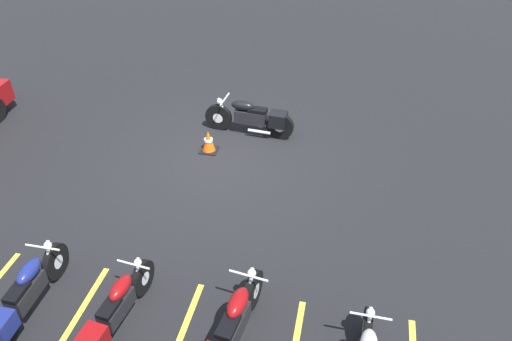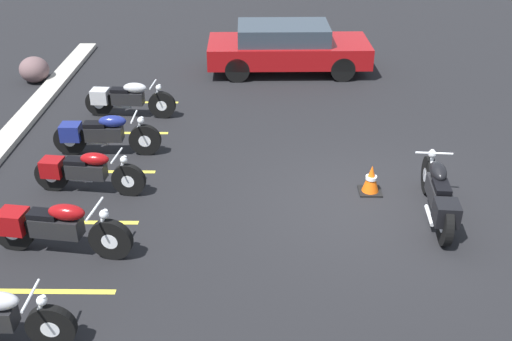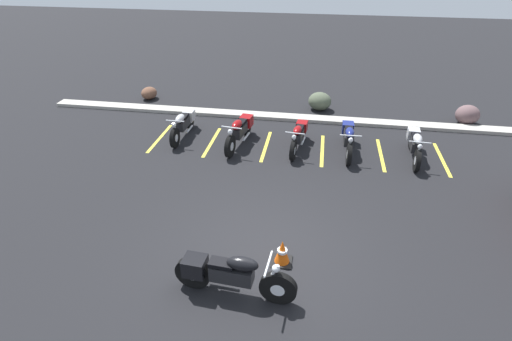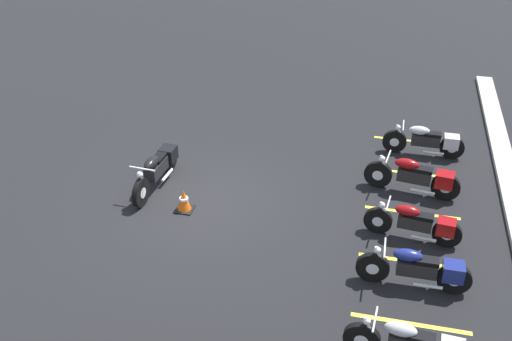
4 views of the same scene
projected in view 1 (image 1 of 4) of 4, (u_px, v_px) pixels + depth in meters
name	position (u px, v px, depth m)	size (l,w,h in m)	color
ground	(224.00, 158.00, 11.51)	(60.00, 60.00, 0.00)	black
motorcycle_black_featured	(253.00, 117.00, 12.10)	(2.25, 0.63, 0.88)	black
parked_bike_1	(231.00, 329.00, 7.18)	(0.70, 2.22, 0.87)	black
parked_bike_2	(115.00, 311.00, 7.49)	(0.60, 2.02, 0.80)	black
parked_bike_3	(24.00, 296.00, 7.70)	(0.60, 2.14, 0.84)	black
traffic_cone	(208.00, 142.00, 11.63)	(0.40, 0.40, 0.53)	black
stall_line_2	(181.00, 336.00, 7.62)	(0.10, 2.10, 0.00)	gold
stall_line_3	(77.00, 317.00, 7.92)	(0.10, 2.10, 0.00)	gold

